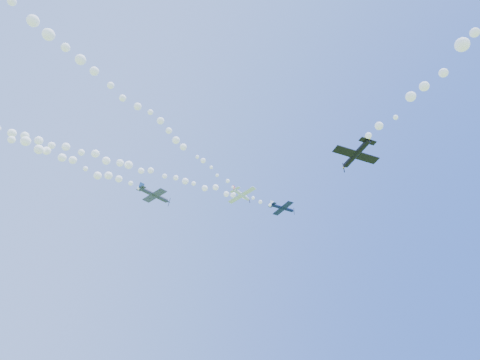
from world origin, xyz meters
TOP-DOWN VIEW (x-y plane):
  - plane_white at (7.90, 2.24)m, footprint 6.12×6.45m
  - smoke_trail_white at (-32.44, -14.16)m, footprint 77.41×32.82m
  - plane_navy at (23.33, 6.99)m, footprint 6.97×7.38m
  - smoke_trail_navy at (-19.83, 12.81)m, footprint 82.23×13.29m
  - plane_grey at (-7.96, 10.52)m, footprint 7.47×7.85m
  - plane_black at (3.12, -30.56)m, footprint 6.55×6.18m

SIDE VIEW (x-z plane):
  - plane_black at x=3.12m, z-range 34.21..36.35m
  - plane_grey at x=-7.96m, z-range 45.90..48.64m
  - smoke_trail_white at x=-32.44m, z-range 47.16..49.87m
  - plane_white at x=7.90m, z-range 47.83..49.85m
  - smoke_trail_navy at x=-19.83m, z-range 51.90..54.65m
  - plane_navy at x=23.33m, z-range 52.42..54.54m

